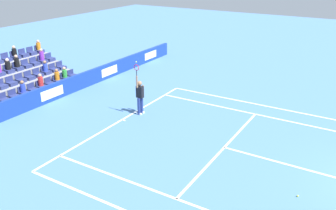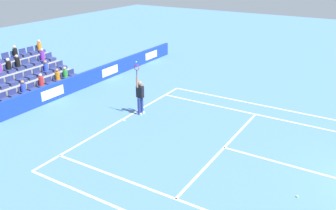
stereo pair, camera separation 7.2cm
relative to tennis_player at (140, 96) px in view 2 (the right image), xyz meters
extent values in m
cube|color=white|center=(1.10, -0.35, -0.99)|extent=(10.97, 0.10, 0.01)
cube|color=white|center=(1.10, 5.14, -0.99)|extent=(8.23, 0.10, 0.01)
cube|color=white|center=(1.10, 8.34, -0.99)|extent=(0.10, 6.40, 0.01)
cube|color=white|center=(5.22, 5.59, -0.99)|extent=(0.10, 11.89, 0.01)
cube|color=white|center=(-3.01, 5.59, -0.99)|extent=(0.10, 11.89, 0.01)
cube|color=white|center=(-4.38, 5.59, -0.99)|extent=(0.10, 11.89, 0.01)
cube|color=white|center=(1.10, -0.25, -0.99)|extent=(0.10, 0.20, 0.01)
cube|color=#193899|center=(1.10, -5.35, -0.51)|extent=(24.86, 0.20, 0.97)
cube|color=white|center=(-8.84, -5.24, -0.51)|extent=(1.59, 0.01, 0.54)
cube|color=white|center=(-3.87, -5.24, -0.51)|extent=(1.59, 0.01, 0.54)
cube|color=white|center=(1.10, -5.24, -0.51)|extent=(1.59, 0.01, 0.54)
cylinder|color=navy|center=(-0.13, 0.00, -0.54)|extent=(0.16, 0.16, 0.90)
cylinder|color=navy|center=(0.11, 0.00, -0.54)|extent=(0.16, 0.16, 0.90)
cube|color=white|center=(-0.13, 0.00, -0.95)|extent=(0.12, 0.26, 0.08)
cube|color=white|center=(0.11, 0.00, -0.95)|extent=(0.12, 0.26, 0.08)
cube|color=black|center=(-0.01, 0.00, 0.21)|extent=(0.22, 0.36, 0.60)
sphere|color=#9E7251|center=(-0.01, 0.00, 0.67)|extent=(0.24, 0.24, 0.24)
cylinder|color=#9E7251|center=(0.21, 0.00, 0.82)|extent=(0.09, 0.09, 0.62)
cylinder|color=#9E7251|center=(-0.23, 0.05, 0.23)|extent=(0.09, 0.09, 0.56)
cylinder|color=black|center=(0.21, 0.00, 1.27)|extent=(0.04, 0.04, 0.28)
torus|color=red|center=(0.21, 0.00, 1.55)|extent=(0.03, 0.31, 0.31)
sphere|color=#D1E533|center=(0.21, 0.00, 1.83)|extent=(0.07, 0.07, 0.07)
cube|color=gray|center=(1.10, -6.42, -0.78)|extent=(6.20, 0.95, 0.42)
cube|color=navy|center=(-1.69, -6.42, -0.47)|extent=(0.48, 0.44, 0.20)
cube|color=navy|center=(-1.69, -6.62, -0.22)|extent=(0.48, 0.04, 0.30)
cube|color=navy|center=(-1.07, -6.42, -0.47)|extent=(0.48, 0.44, 0.20)
cube|color=navy|center=(-1.07, -6.62, -0.22)|extent=(0.48, 0.04, 0.30)
cube|color=navy|center=(-0.45, -6.42, -0.47)|extent=(0.48, 0.44, 0.20)
cube|color=navy|center=(-0.45, -6.62, -0.22)|extent=(0.48, 0.04, 0.30)
cube|color=navy|center=(0.17, -6.42, -0.47)|extent=(0.48, 0.44, 0.20)
cube|color=navy|center=(0.17, -6.62, -0.22)|extent=(0.48, 0.04, 0.30)
cube|color=navy|center=(0.79, -6.42, -0.47)|extent=(0.48, 0.44, 0.20)
cube|color=navy|center=(0.79, -6.62, -0.22)|extent=(0.48, 0.04, 0.30)
cube|color=navy|center=(1.41, -6.42, -0.47)|extent=(0.48, 0.44, 0.20)
cube|color=navy|center=(1.41, -6.62, -0.22)|extent=(0.48, 0.04, 0.30)
cube|color=navy|center=(2.03, -6.42, -0.47)|extent=(0.48, 0.44, 0.20)
cube|color=navy|center=(2.03, -6.62, -0.22)|extent=(0.48, 0.04, 0.30)
cube|color=navy|center=(2.65, -6.42, -0.47)|extent=(0.48, 0.44, 0.20)
cube|color=navy|center=(2.65, -6.62, -0.22)|extent=(0.48, 0.04, 0.30)
cube|color=navy|center=(3.27, -6.42, -0.47)|extent=(0.48, 0.44, 0.20)
cube|color=navy|center=(3.27, -6.62, -0.22)|extent=(0.48, 0.04, 0.30)
cube|color=gray|center=(1.10, -7.37, -0.57)|extent=(6.20, 0.95, 0.84)
cube|color=navy|center=(-1.69, -7.37, -0.05)|extent=(0.48, 0.44, 0.20)
cube|color=navy|center=(-1.69, -7.57, 0.20)|extent=(0.48, 0.04, 0.30)
cube|color=navy|center=(-1.07, -7.37, -0.05)|extent=(0.48, 0.44, 0.20)
cube|color=navy|center=(-1.07, -7.57, 0.20)|extent=(0.48, 0.04, 0.30)
cube|color=navy|center=(-0.45, -7.37, -0.05)|extent=(0.48, 0.44, 0.20)
cube|color=navy|center=(-0.45, -7.57, 0.20)|extent=(0.48, 0.04, 0.30)
cube|color=navy|center=(0.17, -7.37, -0.05)|extent=(0.48, 0.44, 0.20)
cube|color=navy|center=(0.17, -7.57, 0.20)|extent=(0.48, 0.04, 0.30)
cube|color=navy|center=(0.79, -7.37, -0.05)|extent=(0.48, 0.44, 0.20)
cube|color=navy|center=(0.79, -7.57, 0.20)|extent=(0.48, 0.04, 0.30)
cube|color=navy|center=(1.41, -7.37, -0.05)|extent=(0.48, 0.44, 0.20)
cube|color=navy|center=(1.41, -7.57, 0.20)|extent=(0.48, 0.04, 0.30)
cube|color=navy|center=(2.03, -7.37, -0.05)|extent=(0.48, 0.44, 0.20)
cube|color=navy|center=(2.03, -7.57, 0.20)|extent=(0.48, 0.04, 0.30)
cube|color=navy|center=(2.65, -7.37, -0.05)|extent=(0.48, 0.44, 0.20)
cube|color=navy|center=(2.65, -7.57, 0.20)|extent=(0.48, 0.04, 0.30)
cube|color=gray|center=(1.10, -8.32, -0.36)|extent=(6.20, 0.95, 1.26)
cube|color=navy|center=(-1.69, -8.32, 0.37)|extent=(0.48, 0.44, 0.20)
cube|color=navy|center=(-1.69, -8.52, 0.62)|extent=(0.48, 0.04, 0.30)
cube|color=navy|center=(-1.07, -8.32, 0.37)|extent=(0.48, 0.44, 0.20)
cube|color=navy|center=(-1.07, -8.52, 0.62)|extent=(0.48, 0.04, 0.30)
cube|color=navy|center=(-0.45, -8.32, 0.37)|extent=(0.48, 0.44, 0.20)
cube|color=navy|center=(-0.45, -8.52, 0.62)|extent=(0.48, 0.04, 0.30)
cube|color=navy|center=(0.17, -8.32, 0.37)|extent=(0.48, 0.44, 0.20)
cube|color=navy|center=(0.17, -8.52, 0.62)|extent=(0.48, 0.04, 0.30)
cube|color=navy|center=(0.79, -8.32, 0.37)|extent=(0.48, 0.44, 0.20)
cube|color=navy|center=(0.79, -8.52, 0.62)|extent=(0.48, 0.04, 0.30)
cube|color=navy|center=(1.41, -8.32, 0.37)|extent=(0.48, 0.44, 0.20)
cube|color=navy|center=(1.41, -8.52, 0.62)|extent=(0.48, 0.04, 0.30)
cube|color=navy|center=(2.03, -8.32, 0.37)|extent=(0.48, 0.44, 0.20)
cube|color=gray|center=(1.10, -9.27, -0.15)|extent=(6.20, 0.95, 1.68)
cube|color=navy|center=(-1.69, -9.27, 0.79)|extent=(0.48, 0.44, 0.20)
cube|color=navy|center=(-1.69, -9.47, 1.04)|extent=(0.48, 0.04, 0.30)
cube|color=navy|center=(-1.07, -9.27, 0.79)|extent=(0.48, 0.44, 0.20)
cube|color=navy|center=(-1.07, -9.47, 1.04)|extent=(0.48, 0.04, 0.30)
cube|color=navy|center=(-0.45, -9.27, 0.79)|extent=(0.48, 0.44, 0.20)
cube|color=navy|center=(-0.45, -9.47, 1.04)|extent=(0.48, 0.04, 0.30)
cube|color=navy|center=(0.17, -9.27, 0.79)|extent=(0.48, 0.44, 0.20)
cube|color=navy|center=(0.17, -9.47, 1.04)|extent=(0.48, 0.04, 0.30)
cube|color=navy|center=(0.79, -9.27, 0.79)|extent=(0.48, 0.44, 0.20)
cube|color=navy|center=(0.79, -9.47, 1.04)|extent=(0.48, 0.04, 0.30)
cylinder|color=black|center=(0.17, -9.32, 1.11)|extent=(0.28, 0.28, 0.44)
sphere|color=#D3A884|center=(0.17, -9.32, 1.43)|extent=(0.20, 0.20, 0.20)
cylinder|color=green|center=(-1.07, -6.47, -0.14)|extent=(0.28, 0.28, 0.46)
sphere|color=#D3A884|center=(-1.07, -6.47, 0.19)|extent=(0.20, 0.20, 0.20)
cylinder|color=blue|center=(2.03, -6.47, -0.14)|extent=(0.28, 0.28, 0.46)
sphere|color=#9E7251|center=(2.03, -6.47, 0.19)|extent=(0.20, 0.20, 0.20)
cylinder|color=blue|center=(-0.45, -7.42, 0.28)|extent=(0.28, 0.28, 0.46)
sphere|color=#9E7251|center=(-0.45, -7.42, 0.60)|extent=(0.20, 0.20, 0.20)
cylinder|color=purple|center=(-1.07, -8.37, 0.74)|extent=(0.28, 0.28, 0.54)
sphere|color=#D3A884|center=(-1.07, -8.37, 1.11)|extent=(0.20, 0.20, 0.20)
cylinder|color=orange|center=(-1.69, -9.32, 1.12)|extent=(0.28, 0.28, 0.46)
sphere|color=#D3A884|center=(-1.69, -9.32, 1.45)|extent=(0.20, 0.20, 0.20)
cylinder|color=black|center=(1.41, -8.37, 0.70)|extent=(0.28, 0.28, 0.47)
sphere|color=beige|center=(1.41, -8.37, 1.03)|extent=(0.20, 0.20, 0.20)
cylinder|color=orange|center=(-0.45, -6.47, -0.13)|extent=(0.28, 0.28, 0.49)
sphere|color=#9E7251|center=(-0.45, -6.47, 0.22)|extent=(0.20, 0.20, 0.20)
cylinder|color=black|center=(0.79, -8.37, 0.74)|extent=(0.28, 0.28, 0.54)
sphere|color=#D3A884|center=(0.79, -8.37, 1.11)|extent=(0.20, 0.20, 0.20)
cylinder|color=red|center=(0.79, -6.47, -0.11)|extent=(0.28, 0.28, 0.52)
sphere|color=#D3A884|center=(0.79, -6.47, 0.25)|extent=(0.20, 0.20, 0.20)
sphere|color=#D1E533|center=(3.00, 8.59, -0.96)|extent=(0.07, 0.07, 0.07)
camera|label=1|loc=(13.81, 9.98, 6.45)|focal=38.16mm
camera|label=2|loc=(13.77, 10.04, 6.45)|focal=38.16mm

